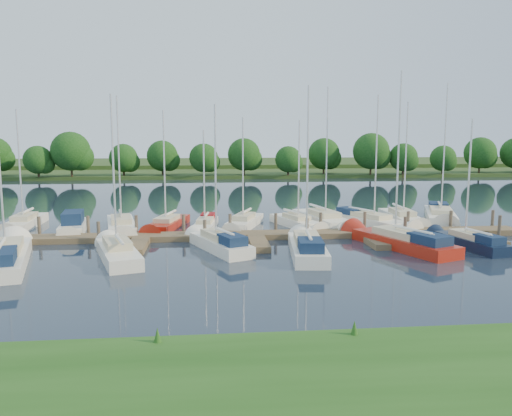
{
  "coord_description": "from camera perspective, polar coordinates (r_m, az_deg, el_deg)",
  "views": [
    {
      "loc": [
        -3.33,
        -27.54,
        7.23
      ],
      "look_at": [
        0.1,
        8.0,
        2.2
      ],
      "focal_mm": 35.0,
      "sensor_mm": 36.0,
      "label": 1
    }
  ],
  "objects": [
    {
      "name": "ground",
      "position": [
        28.67,
        1.34,
        -6.59
      ],
      "size": [
        260.0,
        260.0,
        0.0
      ],
      "primitive_type": "plane",
      "color": "#17202F",
      "rests_on": "ground"
    },
    {
      "name": "near_bank",
      "position": [
        13.89,
        9.88,
        -22.27
      ],
      "size": [
        90.0,
        10.0,
        0.5
      ],
      "primitive_type": "cube",
      "color": "#1D4914",
      "rests_on": "ground"
    },
    {
      "name": "dock",
      "position": [
        35.71,
        -0.06,
        -3.34
      ],
      "size": [
        40.0,
        6.0,
        0.4
      ],
      "color": "brown",
      "rests_on": "ground"
    },
    {
      "name": "mooring_pilings",
      "position": [
        36.73,
        -0.23,
        -2.38
      ],
      "size": [
        38.24,
        2.84,
        2.0
      ],
      "color": "#473D33",
      "rests_on": "ground"
    },
    {
      "name": "far_shore",
      "position": [
        102.83,
        -3.66,
        4.14
      ],
      "size": [
        180.0,
        30.0,
        0.6
      ],
      "primitive_type": "cube",
      "color": "#284219",
      "rests_on": "ground"
    },
    {
      "name": "distant_hill",
      "position": [
        127.75,
        -4.03,
        5.07
      ],
      "size": [
        220.0,
        40.0,
        1.4
      ],
      "primitive_type": "cube",
      "color": "#344D21",
      "rests_on": "ground"
    },
    {
      "name": "treeline",
      "position": [
        89.53,
        -4.29,
        5.92
      ],
      "size": [
        147.35,
        9.7,
        8.24
      ],
      "color": "#38281C",
      "rests_on": "ground"
    },
    {
      "name": "sailboat_n_0",
      "position": [
        44.64,
        -24.94,
        -1.7
      ],
      "size": [
        2.04,
        7.66,
        9.86
      ],
      "rotation": [
        0.0,
        0.0,
        3.18
      ],
      "color": "white",
      "rests_on": "ground"
    },
    {
      "name": "motorboat",
      "position": [
        40.96,
        -20.17,
        -2.09
      ],
      "size": [
        2.6,
        6.36,
        2.01
      ],
      "rotation": [
        0.0,
        0.0,
        3.3
      ],
      "color": "white",
      "rests_on": "ground"
    },
    {
      "name": "sailboat_n_2",
      "position": [
        40.53,
        -15.13,
        -2.14
      ],
      "size": [
        3.42,
        8.55,
        10.79
      ],
      "rotation": [
        0.0,
        0.0,
        3.35
      ],
      "color": "white",
      "rests_on": "ground"
    },
    {
      "name": "sailboat_n_3",
      "position": [
        40.63,
        -10.16,
        -1.97
      ],
      "size": [
        3.28,
        7.68,
        9.69
      ],
      "rotation": [
        0.0,
        0.0,
        2.9
      ],
      "color": "#9C1B0E",
      "rests_on": "ground"
    },
    {
      "name": "sailboat_n_4",
      "position": [
        39.84,
        -5.81,
        -2.02
      ],
      "size": [
        2.14,
        6.37,
        8.14
      ],
      "rotation": [
        0.0,
        0.0,
        3.02
      ],
      "color": "white",
      "rests_on": "ground"
    },
    {
      "name": "sailboat_n_5",
      "position": [
        40.66,
        -1.38,
        -1.83
      ],
      "size": [
        3.6,
        7.12,
        9.24
      ],
      "rotation": [
        0.0,
        0.0,
        2.8
      ],
      "color": "white",
      "rests_on": "ground"
    },
    {
      "name": "sailboat_n_6",
      "position": [
        41.04,
        4.67,
        -1.77
      ],
      "size": [
        3.57,
        6.95,
        8.99
      ],
      "rotation": [
        0.0,
        0.0,
        3.49
      ],
      "color": "white",
      "rests_on": "ground"
    },
    {
      "name": "sailboat_n_7",
      "position": [
        42.4,
        7.78,
        -1.49
      ],
      "size": [
        3.8,
        9.35,
        11.77
      ],
      "rotation": [
        0.0,
        0.0,
        3.35
      ],
      "color": "white",
      "rests_on": "ground"
    },
    {
      "name": "sailboat_n_8",
      "position": [
        42.44,
        12.93,
        -1.56
      ],
      "size": [
        5.23,
        8.45,
        11.03
      ],
      "rotation": [
        0.0,
        0.0,
        3.6
      ],
      "color": "white",
      "rests_on": "ground"
    },
    {
      "name": "sailboat_n_9",
      "position": [
        44.64,
        16.37,
        -1.27
      ],
      "size": [
        2.34,
        8.3,
        10.6
      ],
      "rotation": [
        0.0,
        0.0,
        3.09
      ],
      "color": "white",
      "rests_on": "ground"
    },
    {
      "name": "sailboat_n_10",
      "position": [
        47.3,
        20.33,
        -0.89
      ],
      "size": [
        5.16,
        9.68,
        12.27
      ],
      "rotation": [
        0.0,
        0.0,
        2.77
      ],
      "color": "white",
      "rests_on": "ground"
    },
    {
      "name": "sailboat_s_0",
      "position": [
        32.28,
        -26.77,
        -5.18
      ],
      "size": [
        4.57,
        10.2,
        12.86
      ],
      "rotation": [
        0.0,
        0.0,
        0.27
      ],
      "color": "white",
      "rests_on": "ground"
    },
    {
      "name": "sailboat_s_1",
      "position": [
        31.29,
        -15.55,
        -5.1
      ],
      "size": [
        3.81,
        7.88,
        10.23
      ],
      "rotation": [
        0.0,
        0.0,
        0.31
      ],
      "color": "white",
      "rests_on": "ground"
    },
    {
      "name": "sailboat_s_2",
      "position": [
        32.59,
        -4.24,
        -4.21
      ],
      "size": [
        4.15,
        7.42,
        9.81
      ],
      "rotation": [
        0.0,
        0.0,
        0.4
      ],
      "color": "white",
      "rests_on": "ground"
    },
    {
      "name": "sailboat_s_3",
      "position": [
        31.38,
        5.85,
        -4.7
      ],
      "size": [
        2.74,
        8.46,
        10.88
      ],
      "rotation": [
        0.0,
        0.0,
        -0.11
      ],
      "color": "white",
      "rests_on": "ground"
    },
    {
      "name": "sailboat_s_4",
      "position": [
        34.52,
        16.12,
        -3.82
      ],
      "size": [
        5.0,
        9.31,
        11.97
      ],
      "rotation": [
        0.0,
        0.0,
        0.38
      ],
      "color": "#9C1B0E",
      "rests_on": "ground"
    },
    {
      "name": "sailboat_s_5",
      "position": [
        36.05,
        23.18,
        -3.68
      ],
      "size": [
        2.64,
        6.89,
        8.84
      ],
      "rotation": [
        0.0,
        0.0,
        0.18
      ],
      "color": "black",
      "rests_on": "ground"
    }
  ]
}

